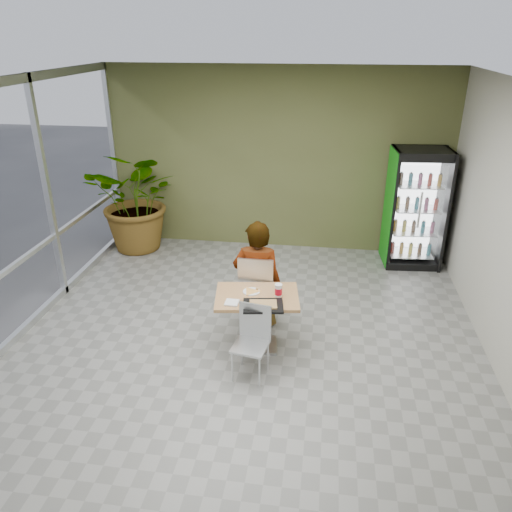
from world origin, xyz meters
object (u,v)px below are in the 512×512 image
object	(u,v)px
dining_table	(257,310)
potted_plant	(139,200)
chair_far	(257,285)
cafeteria_tray	(263,306)
seated_woman	(257,284)
soda_cup	(278,291)
chair_near	(253,335)
beverage_fridge	(415,209)

from	to	relation	value
dining_table	potted_plant	distance (m)	3.83
chair_far	cafeteria_tray	distance (m)	0.82
seated_woman	soda_cup	world-z (taller)	seated_woman
soda_cup	dining_table	bearing A→B (deg)	-177.10
chair_near	cafeteria_tray	xyz separation A→B (m)	(0.09, 0.23, 0.26)
cafeteria_tray	potted_plant	xyz separation A→B (m)	(-2.65, 3.10, 0.17)
dining_table	chair_near	size ratio (longest dim) A/B	1.27
soda_cup	beverage_fridge	bearing A→B (deg)	55.38
chair_far	beverage_fridge	distance (m)	3.34
cafeteria_tray	beverage_fridge	bearing A→B (deg)	55.92
dining_table	soda_cup	bearing A→B (deg)	2.90
seated_woman	soda_cup	bearing A→B (deg)	121.01
seated_woman	chair_near	bearing A→B (deg)	95.41
seated_woman	beverage_fridge	world-z (taller)	beverage_fridge
seated_woman	potted_plant	distance (m)	3.36
chair_far	beverage_fridge	xyz separation A→B (m)	(2.33, 2.37, 0.38)
chair_far	potted_plant	bearing A→B (deg)	-43.43
beverage_fridge	potted_plant	size ratio (longest dim) A/B	1.06
chair_near	beverage_fridge	size ratio (longest dim) A/B	0.43
soda_cup	beverage_fridge	distance (m)	3.50
cafeteria_tray	beverage_fridge	distance (m)	3.82
dining_table	chair_far	xyz separation A→B (m)	(-0.08, 0.52, 0.07)
potted_plant	seated_woman	bearing A→B (deg)	-42.60
cafeteria_tray	soda_cup	bearing A→B (deg)	61.91
chair_far	beverage_fridge	world-z (taller)	beverage_fridge
dining_table	cafeteria_tray	world-z (taller)	cafeteria_tray
dining_table	soda_cup	xyz separation A→B (m)	(0.26, 0.01, 0.29)
chair_far	potted_plant	size ratio (longest dim) A/B	0.56
chair_near	seated_woman	world-z (taller)	seated_woman
chair_far	cafeteria_tray	xyz separation A→B (m)	(0.19, -0.78, 0.15)
cafeteria_tray	beverage_fridge	xyz separation A→B (m)	(2.13, 3.15, 0.23)
beverage_fridge	potted_plant	xyz separation A→B (m)	(-4.78, -0.05, -0.06)
seated_woman	beverage_fridge	size ratio (longest dim) A/B	0.91
chair_far	soda_cup	xyz separation A→B (m)	(0.34, -0.50, 0.22)
soda_cup	cafeteria_tray	xyz separation A→B (m)	(-0.15, -0.28, -0.06)
soda_cup	potted_plant	xyz separation A→B (m)	(-2.80, 2.82, 0.10)
chair_far	potted_plant	distance (m)	3.39
seated_woman	soda_cup	distance (m)	0.70
chair_far	seated_woman	bearing A→B (deg)	-89.92
dining_table	cafeteria_tray	xyz separation A→B (m)	(0.11, -0.27, 0.23)
soda_cup	beverage_fridge	size ratio (longest dim) A/B	0.08
dining_table	soda_cup	distance (m)	0.39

